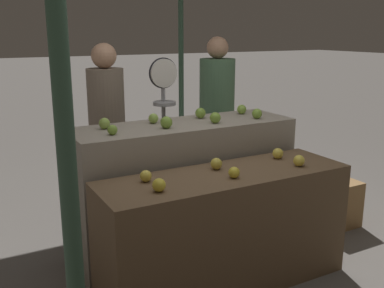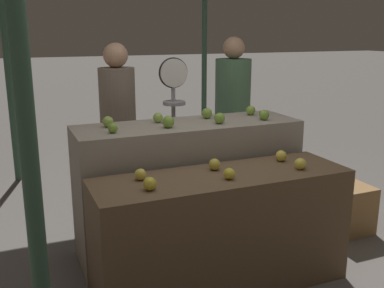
# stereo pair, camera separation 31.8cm
# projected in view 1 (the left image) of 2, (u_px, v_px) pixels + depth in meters

# --- Properties ---
(ground_plane) EXTENTS (60.00, 60.00, 0.00)m
(ground_plane) POSITION_uv_depth(u_px,v_px,m) (224.00, 283.00, 3.21)
(ground_plane) COLOR #66605B
(display_counter_front) EXTENTS (1.76, 0.55, 0.82)m
(display_counter_front) POSITION_uv_depth(u_px,v_px,m) (225.00, 230.00, 3.11)
(display_counter_front) COLOR brown
(display_counter_front) RESTS_ON ground_plane
(display_counter_back) EXTENTS (1.76, 0.55, 1.06)m
(display_counter_back) POSITION_uv_depth(u_px,v_px,m) (185.00, 188.00, 3.59)
(display_counter_back) COLOR gray
(display_counter_back) RESTS_ON ground_plane
(apple_front_0) EXTENTS (0.08, 0.08, 0.08)m
(apple_front_0) POSITION_uv_depth(u_px,v_px,m) (159.00, 185.00, 2.66)
(apple_front_0) COLOR gold
(apple_front_0) RESTS_ON display_counter_front
(apple_front_1) EXTENTS (0.08, 0.08, 0.08)m
(apple_front_1) POSITION_uv_depth(u_px,v_px,m) (234.00, 173.00, 2.91)
(apple_front_1) COLOR gold
(apple_front_1) RESTS_ON display_counter_front
(apple_front_2) EXTENTS (0.08, 0.08, 0.08)m
(apple_front_2) POSITION_uv_depth(u_px,v_px,m) (299.00, 161.00, 3.17)
(apple_front_2) COLOR yellow
(apple_front_2) RESTS_ON display_counter_front
(apple_front_3) EXTENTS (0.08, 0.08, 0.08)m
(apple_front_3) POSITION_uv_depth(u_px,v_px,m) (146.00, 176.00, 2.84)
(apple_front_3) COLOR yellow
(apple_front_3) RESTS_ON display_counter_front
(apple_front_4) EXTENTS (0.08, 0.08, 0.08)m
(apple_front_4) POSITION_uv_depth(u_px,v_px,m) (216.00, 164.00, 3.09)
(apple_front_4) COLOR gold
(apple_front_4) RESTS_ON display_counter_front
(apple_front_5) EXTENTS (0.08, 0.08, 0.08)m
(apple_front_5) POSITION_uv_depth(u_px,v_px,m) (278.00, 153.00, 3.35)
(apple_front_5) COLOR yellow
(apple_front_5) RESTS_ON display_counter_front
(apple_back_0) EXTENTS (0.07, 0.07, 0.07)m
(apple_back_0) POSITION_uv_depth(u_px,v_px,m) (112.00, 130.00, 3.07)
(apple_back_0) COLOR #7AA338
(apple_back_0) RESTS_ON display_counter_back
(apple_back_1) EXTENTS (0.09, 0.09, 0.09)m
(apple_back_1) POSITION_uv_depth(u_px,v_px,m) (166.00, 122.00, 3.27)
(apple_back_1) COLOR #7AA338
(apple_back_1) RESTS_ON display_counter_back
(apple_back_2) EXTENTS (0.09, 0.09, 0.09)m
(apple_back_2) POSITION_uv_depth(u_px,v_px,m) (215.00, 118.00, 3.46)
(apple_back_2) COLOR #7AA338
(apple_back_2) RESTS_ON display_counter_back
(apple_back_3) EXTENTS (0.08, 0.08, 0.08)m
(apple_back_3) POSITION_uv_depth(u_px,v_px,m) (257.00, 114.00, 3.64)
(apple_back_3) COLOR #7AA338
(apple_back_3) RESTS_ON display_counter_back
(apple_back_4) EXTENTS (0.08, 0.08, 0.08)m
(apple_back_4) POSITION_uv_depth(u_px,v_px,m) (104.00, 123.00, 3.25)
(apple_back_4) COLOR #8EB247
(apple_back_4) RESTS_ON display_counter_back
(apple_back_5) EXTENTS (0.08, 0.08, 0.08)m
(apple_back_5) POSITION_uv_depth(u_px,v_px,m) (153.00, 118.00, 3.45)
(apple_back_5) COLOR #8EB247
(apple_back_5) RESTS_ON display_counter_back
(apple_back_6) EXTENTS (0.09, 0.09, 0.09)m
(apple_back_6) POSITION_uv_depth(u_px,v_px,m) (200.00, 113.00, 3.65)
(apple_back_6) COLOR #7AA338
(apple_back_6) RESTS_ON display_counter_back
(apple_back_7) EXTENTS (0.08, 0.08, 0.08)m
(apple_back_7) POSITION_uv_depth(u_px,v_px,m) (242.00, 109.00, 3.84)
(apple_back_7) COLOR #84AD3D
(apple_back_7) RESTS_ON display_counter_back
(produce_scale) EXTENTS (0.27, 0.20, 1.53)m
(produce_scale) POSITION_uv_depth(u_px,v_px,m) (164.00, 106.00, 3.95)
(produce_scale) COLOR #99999E
(produce_scale) RESTS_ON ground_plane
(person_vendor_at_scale) EXTENTS (0.33, 0.33, 1.65)m
(person_vendor_at_scale) POSITION_uv_depth(u_px,v_px,m) (107.00, 122.00, 3.98)
(person_vendor_at_scale) COLOR #2D2D38
(person_vendor_at_scale) RESTS_ON ground_plane
(person_customer_left) EXTENTS (0.40, 0.40, 1.70)m
(person_customer_left) POSITION_uv_depth(u_px,v_px,m) (217.00, 107.00, 4.72)
(person_customer_left) COLOR #2D2D38
(person_customer_left) RESTS_ON ground_plane
(wooden_crate_side) EXTENTS (0.42, 0.42, 0.42)m
(wooden_crate_side) POSITION_uv_depth(u_px,v_px,m) (330.00, 202.00, 4.15)
(wooden_crate_side) COLOR #9E7547
(wooden_crate_side) RESTS_ON ground_plane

